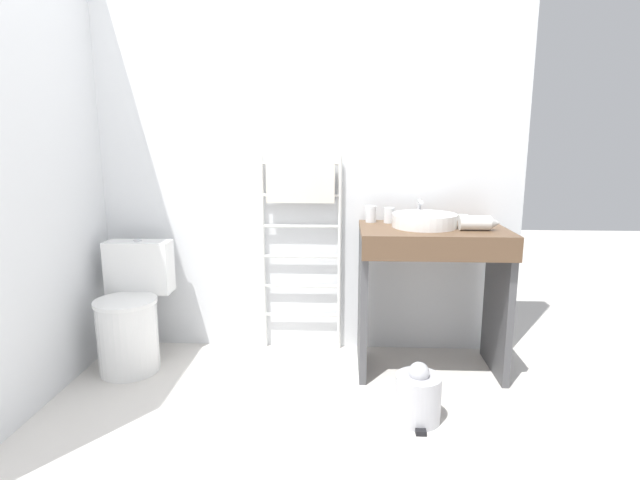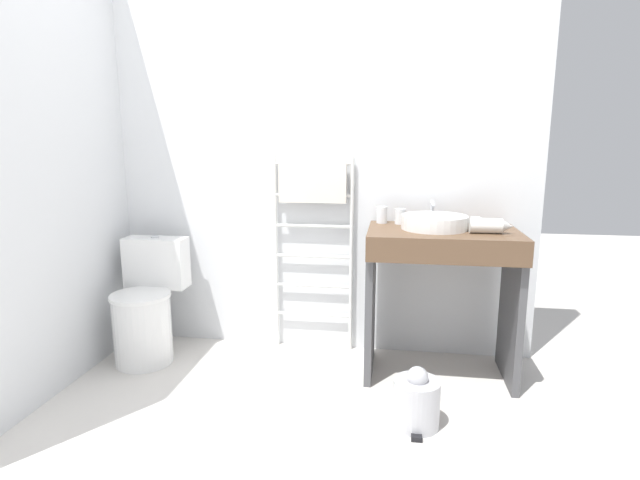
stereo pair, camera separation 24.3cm
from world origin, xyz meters
name	(u,v)px [view 2 (the right image)]	position (x,y,z in m)	size (l,w,h in m)	color
wall_back	(315,144)	(0.00, 1.47, 1.34)	(2.80, 0.12, 2.68)	silver
wall_side	(41,145)	(-1.34, 0.71, 1.34)	(0.12, 2.10, 2.68)	silver
toilet	(147,309)	(-1.00, 1.06, 0.32)	(0.40, 0.49, 0.76)	white
towel_radiator	(313,210)	(0.01, 1.36, 0.93)	(0.52, 0.06, 1.27)	white
vanity_counter	(441,281)	(0.79, 1.10, 0.57)	(0.84, 0.55, 0.87)	brown
sink_basin	(434,222)	(0.74, 1.13, 0.91)	(0.37, 0.37, 0.08)	white
faucet	(432,209)	(0.74, 1.33, 0.96)	(0.02, 0.10, 0.14)	silver
cup_near_wall	(382,215)	(0.44, 1.30, 0.92)	(0.07, 0.07, 0.10)	white
cup_near_edge	(400,216)	(0.55, 1.28, 0.92)	(0.06, 0.06, 0.09)	white
hair_dryer	(488,225)	(1.02, 1.05, 0.91)	(0.23, 0.18, 0.08)	white
trash_bin	(416,401)	(0.65, 0.53, 0.13)	(0.23, 0.26, 0.31)	#B7B7BC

